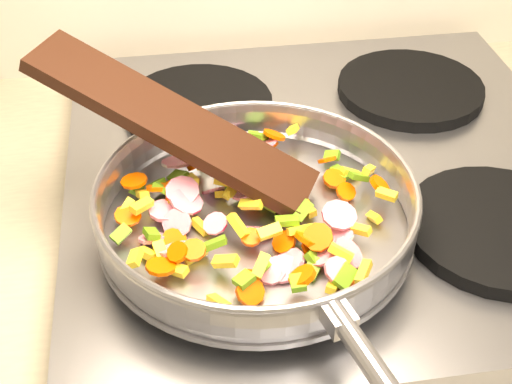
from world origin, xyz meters
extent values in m
cube|color=#939399|center=(-0.70, 1.67, 0.92)|extent=(0.60, 0.60, 0.04)
cylinder|color=black|center=(-0.84, 1.52, 0.95)|extent=(0.19, 0.19, 0.02)
cylinder|color=black|center=(-0.56, 1.52, 0.95)|extent=(0.19, 0.19, 0.02)
cylinder|color=black|center=(-0.84, 1.81, 0.95)|extent=(0.19, 0.19, 0.02)
cylinder|color=black|center=(-0.56, 1.81, 0.95)|extent=(0.19, 0.19, 0.02)
cylinder|color=#9E9EA5|center=(-0.80, 1.56, 0.96)|extent=(0.31, 0.31, 0.01)
torus|color=#9E9EA5|center=(-0.80, 1.56, 0.98)|extent=(0.35, 0.35, 0.04)
torus|color=#9E9EA5|center=(-0.80, 1.56, 1.00)|extent=(0.31, 0.31, 0.01)
cube|color=#9E9EA5|center=(-0.76, 1.40, 0.99)|extent=(0.03, 0.03, 0.02)
cube|color=#598D14|center=(-0.78, 1.68, 0.98)|extent=(0.02, 0.02, 0.01)
cylinder|color=#E54E00|center=(-0.74, 1.46, 0.97)|extent=(0.03, 0.03, 0.01)
cylinder|color=#D81542|center=(-0.78, 1.66, 0.98)|extent=(0.04, 0.04, 0.02)
cube|color=yellow|center=(-0.83, 1.60, 0.98)|extent=(0.03, 0.02, 0.01)
cylinder|color=#D81542|center=(-0.87, 1.65, 0.98)|extent=(0.05, 0.05, 0.02)
cube|color=yellow|center=(-0.81, 1.56, 0.98)|extent=(0.03, 0.02, 0.02)
cylinder|color=#D81542|center=(-0.85, 1.54, 0.98)|extent=(0.03, 0.04, 0.01)
cube|color=#598D14|center=(-0.91, 1.54, 0.98)|extent=(0.02, 0.02, 0.01)
cube|color=#598D14|center=(-0.94, 1.54, 0.98)|extent=(0.02, 0.02, 0.02)
cylinder|color=#E54E00|center=(-0.72, 1.62, 0.98)|extent=(0.02, 0.02, 0.02)
cylinder|color=#D81542|center=(-0.73, 1.51, 0.97)|extent=(0.04, 0.04, 0.02)
cylinder|color=#E54E00|center=(-0.71, 1.60, 0.97)|extent=(0.03, 0.03, 0.01)
cylinder|color=#E54E00|center=(-0.81, 1.52, 0.98)|extent=(0.03, 0.03, 0.01)
cylinder|color=#E54E00|center=(-0.77, 1.68, 0.97)|extent=(0.03, 0.03, 0.02)
cylinder|color=#D81542|center=(-0.81, 1.69, 0.97)|extent=(0.04, 0.03, 0.03)
cylinder|color=#D81542|center=(-0.91, 1.54, 0.97)|extent=(0.04, 0.03, 0.02)
cube|color=#598D14|center=(-0.83, 1.46, 0.98)|extent=(0.02, 0.02, 0.01)
cylinder|color=#E54E00|center=(-0.75, 1.60, 0.96)|extent=(0.02, 0.02, 0.00)
cylinder|color=#E54E00|center=(-0.88, 1.62, 0.97)|extent=(0.03, 0.03, 0.03)
cube|color=yellow|center=(-0.84, 1.49, 0.98)|extent=(0.03, 0.02, 0.02)
cube|color=yellow|center=(-0.85, 1.45, 0.97)|extent=(0.02, 0.03, 0.01)
cube|color=#598D14|center=(-0.71, 1.61, 0.97)|extent=(0.02, 0.03, 0.01)
cylinder|color=#E54E00|center=(-0.75, 1.50, 0.99)|extent=(0.04, 0.04, 0.02)
cube|color=yellow|center=(-0.68, 1.59, 0.98)|extent=(0.02, 0.02, 0.01)
cylinder|color=#D81542|center=(-0.81, 1.64, 0.98)|extent=(0.03, 0.03, 0.02)
cube|color=yellow|center=(-0.84, 1.63, 0.98)|extent=(0.02, 0.02, 0.02)
cylinder|color=#D81542|center=(-0.73, 1.49, 0.97)|extent=(0.03, 0.04, 0.03)
cylinder|color=#E54E00|center=(-0.78, 1.52, 0.97)|extent=(0.03, 0.03, 0.02)
cube|color=yellow|center=(-0.74, 1.48, 0.98)|extent=(0.03, 0.02, 0.02)
cylinder|color=#E54E00|center=(-0.78, 1.62, 0.98)|extent=(0.03, 0.03, 0.02)
cube|color=yellow|center=(-0.75, 1.56, 0.97)|extent=(0.01, 0.02, 0.01)
cube|color=yellow|center=(-0.80, 1.51, 0.99)|extent=(0.02, 0.02, 0.01)
cube|color=#598D14|center=(-0.85, 1.51, 0.98)|extent=(0.02, 0.01, 0.02)
cylinder|color=#D81542|center=(-0.75, 1.49, 0.97)|extent=(0.04, 0.05, 0.02)
cube|color=yellow|center=(-0.83, 1.59, 0.97)|extent=(0.02, 0.02, 0.02)
cube|color=yellow|center=(-0.89, 1.49, 0.97)|extent=(0.02, 0.02, 0.01)
cube|color=#598D14|center=(-0.77, 1.64, 0.97)|extent=(0.02, 0.02, 0.01)
cylinder|color=#E54E00|center=(-0.71, 1.58, 0.97)|extent=(0.03, 0.03, 0.02)
cube|color=#598D14|center=(-0.76, 1.54, 0.99)|extent=(0.02, 0.02, 0.02)
cylinder|color=#E54E00|center=(-0.88, 1.61, 0.98)|extent=(0.03, 0.03, 0.01)
cylinder|color=#E54E00|center=(-0.68, 1.57, 0.99)|extent=(0.02, 0.02, 0.02)
cylinder|color=#D81542|center=(-0.87, 1.59, 0.98)|extent=(0.05, 0.05, 0.02)
cube|color=#598D14|center=(-0.77, 1.61, 0.97)|extent=(0.02, 0.02, 0.01)
cylinder|color=#D81542|center=(-0.81, 1.59, 0.98)|extent=(0.03, 0.03, 0.01)
cube|color=#598D14|center=(-0.78, 1.58, 0.98)|extent=(0.01, 0.02, 0.01)
cube|color=#598D14|center=(-0.92, 1.62, 0.97)|extent=(0.02, 0.02, 0.02)
cube|color=yellow|center=(-0.82, 1.53, 0.98)|extent=(0.02, 0.03, 0.02)
cube|color=yellow|center=(-0.87, 1.51, 0.97)|extent=(0.02, 0.02, 0.01)
cylinder|color=#E54E00|center=(-0.76, 1.51, 0.98)|extent=(0.03, 0.03, 0.03)
cylinder|color=#E54E00|center=(-0.93, 1.57, 0.98)|extent=(0.03, 0.03, 0.01)
cube|color=yellow|center=(-0.71, 1.51, 0.98)|extent=(0.02, 0.02, 0.01)
cube|color=#598D14|center=(-0.74, 1.45, 0.98)|extent=(0.03, 0.03, 0.02)
cylinder|color=#E54E00|center=(-0.77, 1.57, 0.98)|extent=(0.04, 0.04, 0.02)
cube|color=yellow|center=(-0.77, 1.52, 0.98)|extent=(0.03, 0.01, 0.01)
cube|color=yellow|center=(-0.75, 1.45, 0.97)|extent=(0.02, 0.02, 0.01)
cube|color=yellow|center=(-0.69, 1.61, 0.97)|extent=(0.03, 0.01, 0.02)
cube|color=yellow|center=(-0.91, 1.57, 0.99)|extent=(0.03, 0.02, 0.01)
cube|color=yellow|center=(-0.88, 1.59, 0.97)|extent=(0.02, 0.01, 0.01)
cylinder|color=#E54E00|center=(-0.77, 1.67, 0.99)|extent=(0.03, 0.03, 0.02)
cube|color=#598D14|center=(-0.90, 1.62, 0.97)|extent=(0.02, 0.02, 0.01)
cylinder|color=#D81542|center=(-0.87, 1.58, 0.98)|extent=(0.05, 0.05, 0.02)
cylinder|color=#E54E00|center=(-0.90, 1.60, 0.98)|extent=(0.04, 0.03, 0.02)
cylinder|color=#E54E00|center=(-0.92, 1.62, 0.98)|extent=(0.04, 0.04, 0.01)
cube|color=#598D14|center=(-0.78, 1.59, 0.97)|extent=(0.02, 0.02, 0.02)
cube|color=#598D14|center=(-0.79, 1.57, 0.97)|extent=(0.02, 0.02, 0.01)
cylinder|color=#E54E00|center=(-0.82, 1.47, 0.97)|extent=(0.03, 0.03, 0.02)
cylinder|color=#D81542|center=(-0.78, 1.64, 0.98)|extent=(0.03, 0.03, 0.02)
cube|color=#598D14|center=(-0.78, 1.45, 0.98)|extent=(0.01, 0.02, 0.01)
cube|color=yellow|center=(-0.90, 1.52, 0.97)|extent=(0.01, 0.02, 0.01)
cube|color=yellow|center=(-0.81, 1.47, 0.98)|extent=(0.02, 0.02, 0.02)
cylinder|color=#E54E00|center=(-0.90, 1.49, 0.98)|extent=(0.04, 0.04, 0.01)
cube|color=#598D14|center=(-0.82, 1.60, 0.97)|extent=(0.02, 0.01, 0.02)
cylinder|color=#D81542|center=(-0.80, 1.48, 0.97)|extent=(0.03, 0.03, 0.01)
cube|color=#598D14|center=(-0.85, 1.67, 0.97)|extent=(0.02, 0.03, 0.01)
cube|color=#598D14|center=(-0.79, 1.60, 0.98)|extent=(0.02, 0.02, 0.01)
cube|color=#598D14|center=(-0.76, 1.48, 0.97)|extent=(0.02, 0.03, 0.01)
cylinder|color=#E54E00|center=(-0.76, 1.50, 0.97)|extent=(0.03, 0.03, 0.02)
cylinder|color=#E54E00|center=(-0.80, 1.59, 0.97)|extent=(0.03, 0.03, 0.02)
cube|color=#598D14|center=(-0.79, 1.68, 0.97)|extent=(0.02, 0.03, 0.01)
cube|color=yellow|center=(-0.73, 1.45, 0.98)|extent=(0.02, 0.03, 0.01)
cube|color=#598D14|center=(-0.79, 1.58, 0.97)|extent=(0.02, 0.02, 0.01)
cylinder|color=#D81542|center=(-0.75, 1.46, 0.98)|extent=(0.04, 0.03, 0.02)
cube|color=yellow|center=(-0.86, 1.61, 0.98)|extent=(0.01, 0.03, 0.02)
cylinder|color=#E54E00|center=(-0.87, 1.50, 0.98)|extent=(0.03, 0.03, 0.01)
cylinder|color=#E54E00|center=(-0.88, 1.50, 0.98)|extent=(0.03, 0.03, 0.02)
cube|color=#598D14|center=(-0.76, 1.49, 0.97)|extent=(0.02, 0.03, 0.02)
cylinder|color=#D81542|center=(-0.81, 1.54, 0.96)|extent=(0.05, 0.05, 0.02)
cube|color=yellow|center=(-0.76, 1.60, 0.97)|extent=(0.01, 0.02, 0.02)
cube|color=yellow|center=(-0.91, 1.52, 0.97)|extent=(0.02, 0.02, 0.01)
cylinder|color=#E54E00|center=(-0.89, 1.54, 0.97)|extent=(0.03, 0.03, 0.02)
cylinder|color=#D81542|center=(-0.73, 1.53, 0.98)|extent=(0.04, 0.03, 0.01)
cylinder|color=#E54E00|center=(-0.78, 1.45, 0.99)|extent=(0.03, 0.04, 0.02)
cylinder|color=#D81542|center=(-0.78, 1.49, 0.97)|extent=(0.04, 0.05, 0.03)
cube|color=yellow|center=(-0.67, 1.55, 0.99)|extent=(0.02, 0.02, 0.01)
cube|color=#598D14|center=(-0.89, 1.60, 0.98)|extent=(0.02, 0.02, 0.02)
cylinder|color=#E54E00|center=(-0.86, 1.64, 0.97)|extent=(0.02, 0.03, 0.02)
cube|color=#598D14|center=(-0.75, 1.51, 0.97)|extent=(0.02, 0.02, 0.01)
cube|color=yellow|center=(-0.92, 1.50, 0.98)|extent=(0.02, 0.02, 0.01)
cube|color=yellow|center=(-0.69, 1.54, 0.97)|extent=(0.01, 0.02, 0.02)
cylinder|color=#D81542|center=(-0.84, 1.61, 0.96)|extent=(0.04, 0.03, 0.03)
cube|color=yellow|center=(-0.81, 1.64, 0.98)|extent=(0.02, 0.02, 0.01)
cylinder|color=#E54E00|center=(-0.88, 1.59, 0.97)|extent=(0.03, 0.03, 0.02)
cylinder|color=#D81542|center=(-0.80, 1.48, 0.97)|extent=(0.02, 0.03, 0.02)
cube|color=#598D14|center=(-0.78, 1.53, 0.98)|extent=(0.02, 0.01, 0.01)
cube|color=yellow|center=(-0.86, 1.55, 0.97)|extent=(0.02, 0.02, 0.01)
cylinder|color=#E54E00|center=(-0.82, 1.46, 0.97)|extent=(0.03, 0.03, 0.02)
cylinder|color=#D81542|center=(-0.89, 1.52, 0.97)|extent=(0.04, 0.04, 0.02)
cube|color=#598D14|center=(-0.81, 1.48, 0.97)|extent=(0.02, 0.02, 0.01)
cube|color=#598D14|center=(-0.89, 1.62, 0.97)|extent=(0.02, 0.02, 0.01)
cylinder|color=#D81542|center=(-0.79, 1.48, 0.97)|extent=(0.04, 0.04, 0.01)
cube|color=yellow|center=(-0.83, 1.59, 0.98)|extent=(0.02, 0.02, 0.02)
cube|color=yellow|center=(-0.93, 1.58, 0.98)|extent=(0.02, 0.02, 0.02)
cube|color=yellow|center=(-0.76, 1.57, 0.97)|extent=(0.02, 0.03, 0.02)
cube|color=yellow|center=(-0.91, 1.60, 0.98)|extent=(0.01, 0.02, 0.02)
cylinder|color=#D81542|center=(-0.89, 1.57, 0.97)|extent=(0.05, 0.04, 0.01)
cube|color=#598D14|center=(-0.69, 1.58, 0.98)|extent=(0.02, 0.02, 0.02)
cube|color=#598D14|center=(-0.71, 1.64, 0.97)|extent=(0.02, 0.02, 0.02)
cube|color=#598D14|center=(-0.88, 1.62, 0.98)|extent=(0.03, 0.03, 0.02)
cylinder|color=#D81542|center=(-0.88, 1.56, 0.97)|extent=(0.04, 0.03, 0.03)
cube|color=yellow|center=(-0.74, 1.68, 0.99)|extent=(0.02, 0.02, 0.02)
cube|color=black|center=(-0.88, 1.63, 1.04)|extent=(0.29, 0.20, 0.13)
camera|label=1|loc=(-0.89, 1.03, 1.43)|focal=50.00mm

